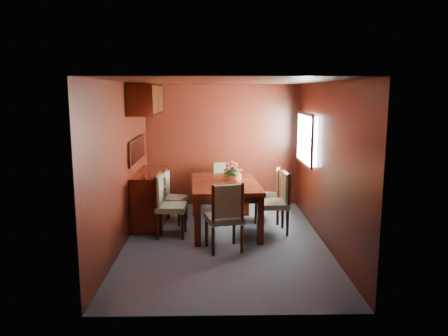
{
  "coord_description": "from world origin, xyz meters",
  "views": [
    {
      "loc": [
        -0.14,
        -6.38,
        2.26
      ],
      "look_at": [
        0.0,
        0.49,
        1.05
      ],
      "focal_mm": 35.0,
      "sensor_mm": 36.0,
      "label": 1
    }
  ],
  "objects_px": {
    "dining_table": "(225,188)",
    "chair_left_near": "(167,202)",
    "flower_centerpiece": "(233,171)",
    "chair_head": "(225,213)",
    "sideboard": "(151,197)",
    "chair_right_near": "(278,199)"
  },
  "relations": [
    {
      "from": "dining_table",
      "to": "chair_left_near",
      "type": "bearing_deg",
      "value": -164.72
    },
    {
      "from": "chair_head",
      "to": "chair_left_near",
      "type": "bearing_deg",
      "value": 127.24
    },
    {
      "from": "sideboard",
      "to": "chair_left_near",
      "type": "bearing_deg",
      "value": -64.24
    },
    {
      "from": "sideboard",
      "to": "dining_table",
      "type": "xyz_separation_m",
      "value": [
        1.26,
        -0.39,
        0.24
      ]
    },
    {
      "from": "sideboard",
      "to": "flower_centerpiece",
      "type": "height_order",
      "value": "flower_centerpiece"
    },
    {
      "from": "dining_table",
      "to": "chair_left_near",
      "type": "relative_size",
      "value": 1.8
    },
    {
      "from": "sideboard",
      "to": "chair_right_near",
      "type": "bearing_deg",
      "value": -15.27
    },
    {
      "from": "sideboard",
      "to": "flower_centerpiece",
      "type": "relative_size",
      "value": 4.51
    },
    {
      "from": "dining_table",
      "to": "flower_centerpiece",
      "type": "height_order",
      "value": "flower_centerpiece"
    },
    {
      "from": "chair_left_near",
      "to": "dining_table",
      "type": "bearing_deg",
      "value": 111.22
    },
    {
      "from": "chair_right_near",
      "to": "chair_head",
      "type": "relative_size",
      "value": 0.99
    },
    {
      "from": "chair_left_near",
      "to": "chair_head",
      "type": "distance_m",
      "value": 1.16
    },
    {
      "from": "dining_table",
      "to": "chair_right_near",
      "type": "xyz_separation_m",
      "value": [
        0.86,
        -0.19,
        -0.13
      ]
    },
    {
      "from": "sideboard",
      "to": "dining_table",
      "type": "height_order",
      "value": "sideboard"
    },
    {
      "from": "chair_head",
      "to": "chair_right_near",
      "type": "bearing_deg",
      "value": 30.59
    },
    {
      "from": "chair_left_near",
      "to": "chair_head",
      "type": "xyz_separation_m",
      "value": [
        0.91,
        -0.73,
        0.01
      ]
    },
    {
      "from": "flower_centerpiece",
      "to": "chair_right_near",
      "type": "bearing_deg",
      "value": -25.84
    },
    {
      "from": "dining_table",
      "to": "flower_centerpiece",
      "type": "distance_m",
      "value": 0.34
    },
    {
      "from": "sideboard",
      "to": "chair_head",
      "type": "xyz_separation_m",
      "value": [
        1.25,
        -1.44,
        0.11
      ]
    },
    {
      "from": "sideboard",
      "to": "chair_left_near",
      "type": "distance_m",
      "value": 0.79
    },
    {
      "from": "dining_table",
      "to": "chair_head",
      "type": "distance_m",
      "value": 1.05
    },
    {
      "from": "sideboard",
      "to": "chair_right_near",
      "type": "distance_m",
      "value": 2.2
    }
  ]
}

